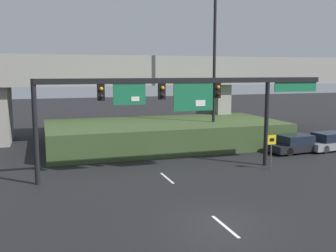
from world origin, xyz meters
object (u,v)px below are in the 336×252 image
signal_gantry (183,95)px  speed_limit_sign (271,147)px  highway_light_pole_near (215,48)px  parked_sedan_mid_right (330,142)px  parked_sedan_near_right (296,144)px

signal_gantry → speed_limit_sign: size_ratio=8.07×
highway_light_pole_near → speed_limit_sign: bearing=-89.0°
speed_limit_sign → parked_sedan_mid_right: speed_limit_sign is taller
parked_sedan_mid_right → highway_light_pole_near: bearing=144.1°
speed_limit_sign → highway_light_pole_near: bearing=91.0°
speed_limit_sign → parked_sedan_mid_right: size_ratio=0.48×
signal_gantry → speed_limit_sign: bearing=-11.1°
signal_gantry → parked_sedan_near_right: signal_gantry is taller
highway_light_pole_near → parked_sedan_near_right: highway_light_pole_near is taller
signal_gantry → parked_sedan_mid_right: 14.44m
signal_gantry → parked_sedan_mid_right: size_ratio=3.85×
parked_sedan_near_right → parked_sedan_mid_right: (3.12, -0.06, 0.02)m
signal_gantry → highway_light_pole_near: highway_light_pole_near is taller
speed_limit_sign → highway_light_pole_near: (-0.14, 8.49, 6.65)m
parked_sedan_near_right → speed_limit_sign: bearing=-145.3°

